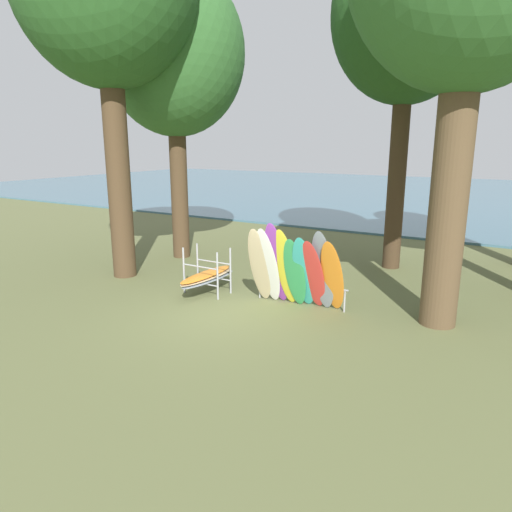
# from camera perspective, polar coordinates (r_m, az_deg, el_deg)

# --- Properties ---
(ground_plane) EXTENTS (80.00, 80.00, 0.00)m
(ground_plane) POSITION_cam_1_polar(r_m,az_deg,el_deg) (11.20, -3.76, -7.02)
(ground_plane) COLOR #60663D
(lake_water) EXTENTS (80.00, 36.00, 0.10)m
(lake_water) POSITION_cam_1_polar(r_m,az_deg,el_deg) (38.52, 21.67, 6.96)
(lake_water) COLOR #477084
(lake_water) RESTS_ON ground
(tree_mid_behind) EXTENTS (4.60, 4.60, 9.42)m
(tree_mid_behind) POSITION_cam_1_polar(r_m,az_deg,el_deg) (16.61, -9.99, 23.07)
(tree_mid_behind) COLOR #4C3823
(tree_mid_behind) RESTS_ON ground
(tree_far_right_back) EXTENTS (4.45, 4.45, 10.15)m
(tree_far_right_back) POSITION_cam_1_polar(r_m,az_deg,el_deg) (15.73, 18.11, 26.14)
(tree_far_right_back) COLOR #42301E
(tree_far_right_back) RESTS_ON ground
(leaning_board_pile) EXTENTS (2.44, 1.10, 2.17)m
(leaning_board_pile) POSITION_cam_1_polar(r_m,az_deg,el_deg) (11.23, 4.71, -1.73)
(leaning_board_pile) COLOR #C6B289
(leaning_board_pile) RESTS_ON ground
(board_storage_rack) EXTENTS (1.15, 2.12, 1.25)m
(board_storage_rack) POSITION_cam_1_polar(r_m,az_deg,el_deg) (12.58, -5.96, -2.46)
(board_storage_rack) COLOR #9EA0A5
(board_storage_rack) RESTS_ON ground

